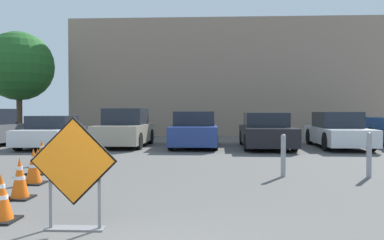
{
  "coord_description": "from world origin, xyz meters",
  "views": [
    {
      "loc": [
        0.89,
        -2.81,
        1.5
      ],
      "look_at": [
        0.25,
        10.72,
        1.17
      ],
      "focal_mm": 35.0,
      "sensor_mm": 36.0,
      "label": 1
    }
  ],
  "objects": [
    {
      "name": "bollard_second",
      "position": [
        4.48,
        5.77,
        0.54
      ],
      "size": [
        0.12,
        0.12,
        1.02
      ],
      "color": "gray",
      "rests_on": "ground_plane"
    },
    {
      "name": "traffic_cone_third",
      "position": [
        -2.73,
        4.68,
        0.36
      ],
      "size": [
        0.44,
        0.44,
        0.73
      ],
      "color": "black",
      "rests_on": "ground_plane"
    },
    {
      "name": "traffic_cone_nearest",
      "position": [
        -1.94,
        2.11,
        0.32
      ],
      "size": [
        0.42,
        0.42,
        0.65
      ],
      "color": "black",
      "rests_on": "ground_plane"
    },
    {
      "name": "street_tree_behind_lot",
      "position": [
        -10.21,
        18.49,
        4.1
      ],
      "size": [
        3.98,
        3.98,
        6.1
      ],
      "color": "#513823",
      "rests_on": "ground_plane"
    },
    {
      "name": "bollard_nearest",
      "position": [
        2.56,
        5.77,
        0.51
      ],
      "size": [
        0.12,
        0.12,
        0.97
      ],
      "color": "gray",
      "rests_on": "ground_plane"
    },
    {
      "name": "ground_plane",
      "position": [
        0.0,
        10.0,
        0.0
      ],
      "size": [
        96.0,
        96.0,
        0.0
      ],
      "primitive_type": "plane",
      "color": "#565451"
    },
    {
      "name": "parked_car_third",
      "position": [
        -2.67,
        12.85,
        0.73
      ],
      "size": [
        1.94,
        4.08,
        1.61
      ],
      "rotation": [
        0.0,
        0.0,
        3.12
      ],
      "color": "#A39984",
      "rests_on": "ground_plane"
    },
    {
      "name": "parked_car_fourth",
      "position": [
        0.25,
        12.72,
        0.68
      ],
      "size": [
        1.91,
        4.11,
        1.48
      ],
      "rotation": [
        0.0,
        0.0,
        3.14
      ],
      "color": "navy",
      "rests_on": "ground_plane"
    },
    {
      "name": "parked_car_sixth",
      "position": [
        6.09,
        12.71,
        0.68
      ],
      "size": [
        1.94,
        4.57,
        1.46
      ],
      "rotation": [
        0.0,
        0.0,
        3.1
      ],
      "color": "silver",
      "rests_on": "ground_plane"
    },
    {
      "name": "traffic_cone_second",
      "position": [
        -2.35,
        3.4,
        0.35
      ],
      "size": [
        0.41,
        0.41,
        0.71
      ],
      "color": "black",
      "rests_on": "ground_plane"
    },
    {
      "name": "building_facade_backdrop",
      "position": [
        2.08,
        21.84,
        3.52
      ],
      "size": [
        19.37,
        5.0,
        7.04
      ],
      "color": "gray",
      "rests_on": "ground_plane"
    },
    {
      "name": "road_closed_sign",
      "position": [
        -0.81,
        1.78,
        0.76
      ],
      "size": [
        1.11,
        0.2,
        1.43
      ],
      "color": "black",
      "rests_on": "ground_plane"
    },
    {
      "name": "parked_car_second",
      "position": [
        -5.6,
        12.29,
        0.61
      ],
      "size": [
        2.05,
        4.13,
        1.3
      ],
      "rotation": [
        0.0,
        0.0,
        3.2
      ],
      "color": "silver",
      "rests_on": "ground_plane"
    },
    {
      "name": "parked_car_fifth",
      "position": [
        3.17,
        12.58,
        0.66
      ],
      "size": [
        2.01,
        4.56,
        1.43
      ],
      "rotation": [
        0.0,
        0.0,
        3.12
      ],
      "color": "black",
      "rests_on": "ground_plane"
    },
    {
      "name": "traffic_cone_fifth",
      "position": [
        -3.71,
        7.2,
        0.34
      ],
      "size": [
        0.51,
        0.51,
        0.71
      ],
      "color": "black",
      "rests_on": "ground_plane"
    },
    {
      "name": "traffic_cone_fourth",
      "position": [
        -3.21,
        5.89,
        0.29
      ],
      "size": [
        0.48,
        0.48,
        0.6
      ],
      "color": "black",
      "rests_on": "ground_plane"
    }
  ]
}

